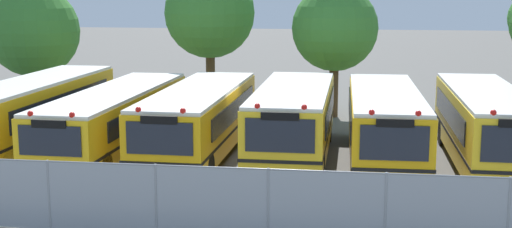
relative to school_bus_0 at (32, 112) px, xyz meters
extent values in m
plane|color=#595651|center=(8.24, 0.07, -1.46)|extent=(160.00, 160.00, 0.00)
cube|color=yellow|center=(0.00, 0.03, -0.02)|extent=(2.61, 10.88, 2.19)
cube|color=white|center=(0.00, 0.03, 1.13)|extent=(2.55, 10.66, 0.12)
cube|color=black|center=(1.22, 0.30, 0.33)|extent=(0.22, 8.45, 0.79)
cube|color=black|center=(-1.20, 0.35, 0.33)|extent=(0.22, 8.45, 0.79)
cube|color=black|center=(0.00, 0.03, -0.46)|extent=(2.63, 10.99, 0.10)
cylinder|color=black|center=(0.97, -4.01, -0.96)|extent=(0.30, 1.01, 1.00)
cylinder|color=black|center=(1.13, 3.62, -0.96)|extent=(0.30, 1.01, 1.00)
cylinder|color=black|center=(-0.97, 3.66, -0.96)|extent=(0.30, 1.01, 1.00)
cube|color=yellow|center=(3.30, 0.00, -0.16)|extent=(2.64, 10.95, 1.91)
cube|color=white|center=(3.30, 0.00, 0.85)|extent=(2.58, 10.73, 0.12)
cube|color=black|center=(3.18, -5.52, -0.93)|extent=(2.45, 0.21, 0.36)
cube|color=black|center=(3.18, -5.47, 0.18)|extent=(1.97, 0.10, 0.91)
cube|color=black|center=(4.53, 0.27, 0.14)|extent=(0.23, 8.50, 0.69)
cube|color=black|center=(2.09, 0.33, 0.14)|extent=(0.23, 8.50, 0.69)
cube|color=black|center=(3.30, 0.00, -0.54)|extent=(2.66, 11.06, 0.10)
sphere|color=red|center=(3.85, -5.31, 0.95)|extent=(0.18, 0.18, 0.18)
sphere|color=red|center=(2.53, -5.28, 0.95)|extent=(0.18, 0.18, 0.18)
cube|color=black|center=(3.18, -5.48, 0.69)|extent=(1.08, 0.10, 0.24)
cylinder|color=black|center=(4.27, -4.07, -0.96)|extent=(0.30, 1.01, 1.00)
cylinder|color=black|center=(2.16, -4.02, -0.96)|extent=(0.30, 1.01, 1.00)
cylinder|color=black|center=(4.44, 3.63, -0.96)|extent=(0.30, 1.01, 1.00)
cylinder|color=black|center=(2.33, 3.67, -0.96)|extent=(0.30, 1.01, 1.00)
cube|color=#EAA80C|center=(6.50, -0.05, -0.09)|extent=(2.62, 10.09, 2.04)
cube|color=white|center=(6.50, -0.05, 0.99)|extent=(2.56, 9.89, 0.12)
cube|color=black|center=(6.43, -5.15, -0.93)|extent=(2.53, 0.20, 0.36)
cube|color=black|center=(6.43, -5.10, 0.28)|extent=(2.03, 0.09, 0.98)
cube|color=black|center=(7.76, 0.23, 0.23)|extent=(0.15, 7.84, 0.74)
cube|color=black|center=(5.25, 0.27, 0.23)|extent=(0.15, 7.84, 0.74)
cube|color=black|center=(6.50, -0.05, -0.50)|extent=(2.64, 10.19, 0.10)
sphere|color=red|center=(7.11, -4.94, 1.09)|extent=(0.18, 0.18, 0.18)
sphere|color=red|center=(5.75, -4.92, 1.09)|extent=(0.18, 0.18, 0.18)
cube|color=black|center=(6.43, -5.11, 0.83)|extent=(1.12, 0.10, 0.24)
cylinder|color=black|center=(7.55, -3.69, -0.96)|extent=(0.29, 1.00, 1.00)
cylinder|color=black|center=(5.35, -3.66, -0.96)|extent=(0.29, 1.00, 1.00)
cylinder|color=black|center=(7.64, 3.16, -0.96)|extent=(0.29, 1.00, 1.00)
cylinder|color=black|center=(5.45, 3.19, -0.96)|extent=(0.29, 1.00, 1.00)
cube|color=yellow|center=(9.93, 0.17, -0.05)|extent=(2.54, 9.20, 2.12)
cube|color=white|center=(9.93, 0.17, 1.07)|extent=(2.49, 9.01, 0.12)
cube|color=black|center=(9.93, -4.50, -0.93)|extent=(2.59, 0.16, 0.36)
cube|color=black|center=(9.93, -4.45, 0.33)|extent=(2.08, 0.06, 1.02)
cube|color=black|center=(11.22, 0.47, 0.29)|extent=(0.04, 7.17, 0.76)
cube|color=black|center=(8.64, 0.47, 0.29)|extent=(0.04, 7.17, 0.76)
cube|color=black|center=(9.93, 0.17, -0.48)|extent=(2.57, 9.29, 0.10)
sphere|color=red|center=(10.63, -4.28, 1.17)|extent=(0.18, 0.18, 0.18)
sphere|color=red|center=(9.23, -4.28, 1.17)|extent=(0.18, 0.18, 0.18)
cube|color=black|center=(9.93, -4.46, 0.91)|extent=(1.14, 0.08, 0.24)
cylinder|color=black|center=(11.06, -3.03, -0.96)|extent=(0.28, 1.00, 1.00)
cylinder|color=black|center=(8.80, -3.03, -0.96)|extent=(0.28, 1.00, 1.00)
cylinder|color=black|center=(11.06, 2.96, -0.96)|extent=(0.28, 1.00, 1.00)
cylinder|color=black|center=(8.80, 2.97, -0.96)|extent=(0.28, 1.00, 1.00)
cube|color=#EAA80C|center=(13.15, -0.15, -0.06)|extent=(2.54, 9.62, 2.11)
cube|color=white|center=(13.15, -0.15, 1.06)|extent=(2.49, 9.43, 0.12)
cube|color=black|center=(13.24, -5.01, -0.93)|extent=(2.41, 0.20, 0.36)
cube|color=black|center=(13.24, -4.96, 0.32)|extent=(1.94, 0.10, 1.01)
cube|color=black|center=(14.35, 0.17, 0.28)|extent=(0.18, 7.47, 0.76)
cube|color=black|center=(11.95, 0.13, 0.28)|extent=(0.18, 7.47, 0.76)
cube|color=black|center=(13.15, -0.15, -0.48)|extent=(2.57, 9.72, 0.10)
sphere|color=red|center=(13.89, -4.78, 1.16)|extent=(0.18, 0.18, 0.18)
sphere|color=red|center=(12.59, -4.80, 1.16)|extent=(0.18, 0.18, 0.18)
cube|color=black|center=(13.24, -4.97, 0.90)|extent=(1.07, 0.10, 0.24)
cylinder|color=black|center=(14.26, -3.52, -0.96)|extent=(0.30, 1.00, 1.00)
cylinder|color=black|center=(12.18, -3.56, -0.96)|extent=(0.30, 1.00, 1.00)
cylinder|color=black|center=(14.14, 2.86, -0.96)|extent=(0.30, 1.00, 1.00)
cylinder|color=black|center=(12.06, 2.82, -0.96)|extent=(0.30, 1.00, 1.00)
cube|color=yellow|center=(16.60, 0.02, -0.03)|extent=(2.37, 9.75, 2.17)
cube|color=white|center=(16.60, 0.02, 1.12)|extent=(2.33, 9.55, 0.12)
cube|color=black|center=(15.41, 0.33, 0.32)|extent=(0.06, 7.60, 0.78)
cube|color=black|center=(16.60, 0.02, -0.46)|extent=(2.40, 9.85, 0.10)
sphere|color=red|center=(15.94, -4.70, 1.22)|extent=(0.18, 0.18, 0.18)
cylinder|color=black|center=(15.56, -3.44, -0.96)|extent=(0.28, 1.00, 1.00)
cylinder|color=black|center=(17.64, 3.09, -0.96)|extent=(0.28, 1.00, 1.00)
cylinder|color=black|center=(15.57, 3.10, -0.96)|extent=(0.28, 1.00, 1.00)
cylinder|color=#4C3823|center=(-4.01, 8.83, -0.35)|extent=(0.44, 0.44, 2.22)
sphere|color=#387A2D|center=(-4.01, 8.83, 2.49)|extent=(4.63, 4.63, 4.63)
sphere|color=#387A2D|center=(-3.82, 9.10, 2.97)|extent=(3.42, 3.42, 3.42)
cylinder|color=#4C3823|center=(4.85, 9.83, 0.13)|extent=(0.46, 0.46, 3.18)
sphere|color=#387A2D|center=(4.85, 9.83, 3.41)|extent=(4.50, 4.50, 4.50)
sphere|color=#387A2D|center=(4.49, 9.99, 3.86)|extent=(3.45, 3.45, 3.45)
cylinder|color=#4C3823|center=(11.09, 8.61, -0.10)|extent=(0.44, 0.44, 2.72)
sphere|color=#387A2D|center=(11.09, 8.61, 2.78)|extent=(4.06, 4.06, 4.06)
sphere|color=#387A2D|center=(11.15, 8.26, 2.61)|extent=(2.41, 2.41, 2.41)
cylinder|color=#9EA0A3|center=(4.47, -8.44, -0.54)|extent=(0.07, 0.07, 1.84)
cylinder|color=#9EA0A3|center=(7.27, -8.44, -0.54)|extent=(0.07, 0.07, 1.84)
cylinder|color=#9EA0A3|center=(10.08, -8.44, -0.54)|extent=(0.07, 0.07, 1.84)
cylinder|color=#9EA0A3|center=(12.89, -8.44, -0.54)|extent=(0.07, 0.07, 1.84)
cylinder|color=#9EA0A3|center=(15.70, -8.44, -0.54)|extent=(0.07, 0.07, 1.84)
cube|color=#ADB2B7|center=(7.27, -8.44, -0.54)|extent=(22.46, 0.02, 1.80)
cylinder|color=#9EA0A3|center=(7.27, -8.44, 0.35)|extent=(22.46, 0.04, 0.04)
camera|label=1|loc=(12.10, -24.67, 4.66)|focal=49.19mm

